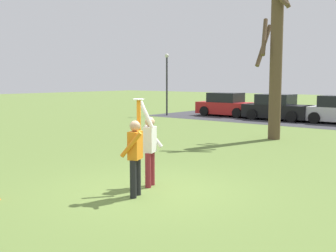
{
  "coord_description": "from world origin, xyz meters",
  "views": [
    {
      "loc": [
        6.26,
        -6.89,
        2.53
      ],
      "look_at": [
        -0.08,
        0.79,
        1.41
      ],
      "focal_mm": 44.87,
      "sensor_mm": 36.0,
      "label": 1
    }
  ],
  "objects_px": {
    "frisbee_disc": "(139,99)",
    "parked_car_red": "(227,105)",
    "lamppost_by_lot": "(167,78)",
    "parked_car_black": "(277,108)",
    "person_defender": "(150,145)",
    "person_catcher": "(135,152)",
    "bare_tree_tall": "(275,59)"
  },
  "relations": [
    {
      "from": "frisbee_disc",
      "to": "lamppost_by_lot",
      "type": "distance_m",
      "value": 20.09
    },
    {
      "from": "person_defender",
      "to": "frisbee_disc",
      "type": "height_order",
      "value": "frisbee_disc"
    },
    {
      "from": "parked_car_red",
      "to": "bare_tree_tall",
      "type": "height_order",
      "value": "bare_tree_tall"
    },
    {
      "from": "frisbee_disc",
      "to": "lamppost_by_lot",
      "type": "height_order",
      "value": "lamppost_by_lot"
    },
    {
      "from": "lamppost_by_lot",
      "to": "frisbee_disc",
      "type": "bearing_deg",
      "value": -52.03
    },
    {
      "from": "frisbee_disc",
      "to": "person_defender",
      "type": "bearing_deg",
      "value": 111.97
    },
    {
      "from": "person_catcher",
      "to": "bare_tree_tall",
      "type": "distance_m",
      "value": 10.36
    },
    {
      "from": "person_catcher",
      "to": "parked_car_red",
      "type": "relative_size",
      "value": 0.5
    },
    {
      "from": "bare_tree_tall",
      "to": "parked_car_red",
      "type": "bearing_deg",
      "value": 131.62
    },
    {
      "from": "person_catcher",
      "to": "parked_car_red",
      "type": "bearing_deg",
      "value": 4.14
    },
    {
      "from": "parked_car_black",
      "to": "person_defender",
      "type": "bearing_deg",
      "value": -75.11
    },
    {
      "from": "person_defender",
      "to": "lamppost_by_lot",
      "type": "xyz_separation_m",
      "value": [
        -12.1,
        15.2,
        1.6
      ]
    },
    {
      "from": "lamppost_by_lot",
      "to": "parked_car_red",
      "type": "bearing_deg",
      "value": 32.72
    },
    {
      "from": "lamppost_by_lot",
      "to": "bare_tree_tall",
      "type": "bearing_deg",
      "value": -29.21
    },
    {
      "from": "frisbee_disc",
      "to": "parked_car_black",
      "type": "relative_size",
      "value": 0.06
    },
    {
      "from": "person_catcher",
      "to": "frisbee_disc",
      "type": "distance_m",
      "value": 1.13
    },
    {
      "from": "person_catcher",
      "to": "parked_car_black",
      "type": "xyz_separation_m",
      "value": [
        -5.11,
        17.9,
        -0.25
      ]
    },
    {
      "from": "person_defender",
      "to": "bare_tree_tall",
      "type": "xyz_separation_m",
      "value": [
        -1.23,
        9.12,
        2.37
      ]
    },
    {
      "from": "bare_tree_tall",
      "to": "lamppost_by_lot",
      "type": "bearing_deg",
      "value": 150.79
    },
    {
      "from": "frisbee_disc",
      "to": "parked_car_black",
      "type": "bearing_deg",
      "value": 105.85
    },
    {
      "from": "person_defender",
      "to": "lamppost_by_lot",
      "type": "bearing_deg",
      "value": -163.44
    },
    {
      "from": "parked_car_red",
      "to": "bare_tree_tall",
      "type": "relative_size",
      "value": 0.59
    },
    {
      "from": "parked_car_red",
      "to": "lamppost_by_lot",
      "type": "xyz_separation_m",
      "value": [
        -3.48,
        -2.24,
        1.86
      ]
    },
    {
      "from": "person_defender",
      "to": "lamppost_by_lot",
      "type": "relative_size",
      "value": 0.48
    },
    {
      "from": "person_catcher",
      "to": "parked_car_red",
      "type": "distance_m",
      "value": 20.36
    },
    {
      "from": "frisbee_disc",
      "to": "lamppost_by_lot",
      "type": "xyz_separation_m",
      "value": [
        -12.36,
        15.83,
        0.49
      ]
    },
    {
      "from": "frisbee_disc",
      "to": "parked_car_red",
      "type": "xyz_separation_m",
      "value": [
        -8.87,
        18.07,
        -1.37
      ]
    },
    {
      "from": "parked_car_red",
      "to": "parked_car_black",
      "type": "distance_m",
      "value": 3.87
    },
    {
      "from": "person_defender",
      "to": "frisbee_disc",
      "type": "distance_m",
      "value": 1.31
    },
    {
      "from": "person_catcher",
      "to": "lamppost_by_lot",
      "type": "relative_size",
      "value": 0.49
    },
    {
      "from": "person_catcher",
      "to": "frisbee_disc",
      "type": "height_order",
      "value": "frisbee_disc"
    },
    {
      "from": "parked_car_red",
      "to": "frisbee_disc",
      "type": "bearing_deg",
      "value": -64.57
    }
  ]
}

